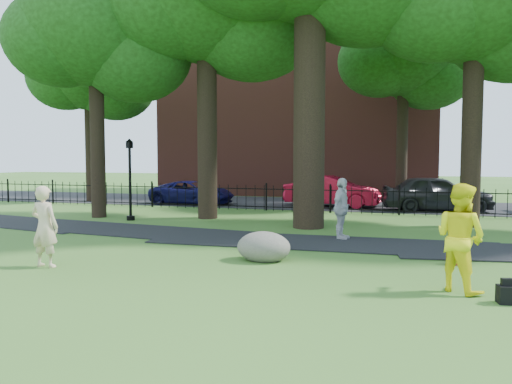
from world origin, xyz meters
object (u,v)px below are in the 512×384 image
(woman, at_px, (45,227))
(man, at_px, (460,238))
(lamppost, at_px, (130,180))
(boulder, at_px, (264,245))
(red_sedan, at_px, (332,191))

(woman, bearing_deg, man, -175.75)
(man, height_order, lamppost, lamppost)
(woman, distance_m, boulder, 5.08)
(man, distance_m, boulder, 4.61)
(lamppost, bearing_deg, red_sedan, 61.79)
(lamppost, relative_size, red_sedan, 0.68)
(man, distance_m, lamppost, 13.74)
(woman, bearing_deg, boulder, -154.09)
(woman, xyz_separation_m, man, (8.84, 0.58, 0.08))
(man, bearing_deg, boulder, 21.16)
(red_sedan, bearing_deg, woman, 169.07)
(woman, height_order, man, man)
(man, distance_m, red_sedan, 15.92)
(woman, xyz_separation_m, boulder, (4.56, 2.17, -0.55))
(man, height_order, boulder, man)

